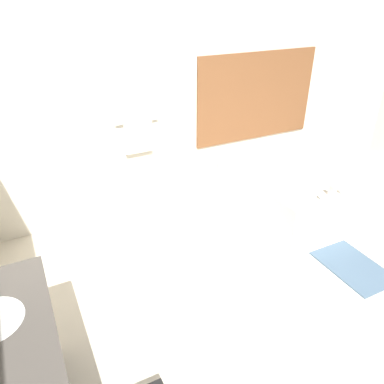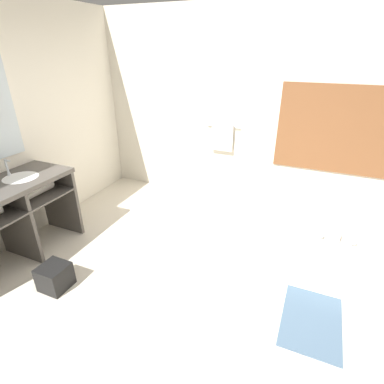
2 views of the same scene
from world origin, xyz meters
TOP-DOWN VIEW (x-y plane):
  - ground_plane at (0.00, 0.00)m, footprint 16.00×16.00m
  - wall_back_with_blinds at (0.05, 2.23)m, footprint 7.40×0.13m
  - vanity_counter at (-1.87, -0.13)m, footprint 0.63×1.30m
  - bathtub at (1.31, 1.41)m, footprint 1.08×1.57m
  - bath_mat at (1.21, 0.18)m, footprint 0.49×0.73m

SIDE VIEW (x-z plane):
  - ground_plane at x=0.00m, z-range 0.00..0.00m
  - bath_mat at x=1.21m, z-range 0.00..0.02m
  - bathtub at x=1.31m, z-range -0.03..0.61m
  - vanity_counter at x=-1.87m, z-range 0.19..1.10m
  - wall_back_with_blinds at x=0.05m, z-range -0.01..2.69m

